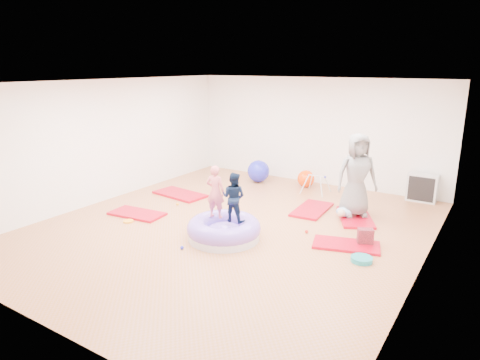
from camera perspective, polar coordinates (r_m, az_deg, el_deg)
The scene contains 19 objects.
room at distance 8.11m, azimuth -1.14°, elevation 2.94°, with size 7.01×8.01×2.81m.
gym_mat_front_left at distance 9.44m, azimuth -13.56°, elevation -4.39°, with size 1.18×0.59×0.05m, color #C90036.
gym_mat_mid_left at distance 10.62m, azimuth -8.00°, elevation -1.88°, with size 1.32×0.66×0.06m, color #C90036.
gym_mat_center_back at distance 9.57m, azimuth 9.56°, elevation -3.89°, with size 1.23×0.62×0.05m, color #C90036.
gym_mat_right at distance 7.88m, azimuth 13.98°, elevation -8.40°, with size 1.15×0.58×0.05m, color #C90036.
gym_mat_rear_right at distance 9.28m, azimuth 15.10°, elevation -4.82°, with size 1.26×0.63×0.05m, color #C90036.
inflatable_cushion at distance 7.92m, azimuth -2.16°, elevation -6.70°, with size 1.36×1.36×0.43m.
child_pink at distance 7.90m, azimuth -3.31°, elevation -1.21°, with size 0.36×0.24×1.00m, color #D96269.
child_navy at distance 7.69m, azimuth -0.85°, elevation -1.94°, with size 0.45×0.35×0.92m, color black.
adult_caregiver at distance 9.11m, azimuth 15.31°, elevation 0.65°, with size 0.85×0.55×1.73m, color slate.
infant at distance 9.13m, azimuth 13.63°, elevation -4.20°, with size 0.34×0.34×0.20m.
ball_pit_balls at distance 8.98m, azimuth -1.83°, elevation -4.92°, with size 3.23×3.09×0.06m.
exercise_ball_blue at distance 11.66m, azimuth 2.48°, elevation 1.18°, with size 0.60×0.60×0.60m, color #2326CC.
exercise_ball_orange at distance 11.31m, azimuth 8.78°, elevation 0.17°, with size 0.45×0.45×0.45m, color #FC4203.
infant_play_gym at distance 10.74m, azimuth 10.10°, elevation -0.18°, with size 0.62×0.59×0.47m.
cube_shelf at distance 10.86m, azimuth 23.12°, elevation -0.94°, with size 0.66×0.33×0.66m.
balance_disc at distance 7.37m, azimuth 15.91°, elevation -10.13°, with size 0.35×0.35×0.08m, color teal.
backpack at distance 7.95m, azimuth 16.36°, elevation -7.33°, with size 0.27×0.17×0.31m, color #B82439.
yellow_toy at distance 9.07m, azimuth -14.68°, elevation -5.34°, with size 0.21×0.21×0.03m, color orange.
Camera 1 is at (4.40, -6.59, 3.12)m, focal length 32.00 mm.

